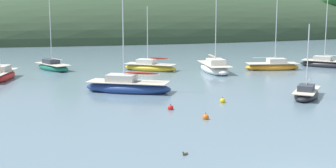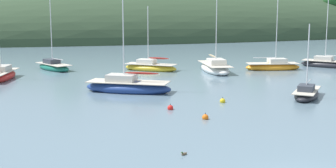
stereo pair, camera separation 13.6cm
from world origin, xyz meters
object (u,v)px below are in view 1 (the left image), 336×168
(sailboat_black_sloop, at_px, (128,87))
(sailboat_yellow_far, at_px, (306,94))
(duck_lone_right, at_px, (185,154))
(sailboat_blue_center, at_px, (326,64))
(sailboat_navy_dinghy, at_px, (273,66))
(mooring_buoy_outer, at_px, (171,108))
(sailboat_white_near, at_px, (150,67))
(mooring_buoy_inner, at_px, (223,101))
(sailboat_orange_cutter, at_px, (53,67))
(sailboat_grey_yawl, at_px, (214,68))
(mooring_buoy_channel, at_px, (206,117))

(sailboat_black_sloop, distance_m, sailboat_yellow_far, 15.31)
(sailboat_black_sloop, bearing_deg, duck_lone_right, -94.50)
(sailboat_blue_center, xyz_separation_m, sailboat_navy_dinghy, (-7.74, -0.11, 0.00))
(mooring_buoy_outer, bearing_deg, sailboat_white_near, 77.76)
(mooring_buoy_inner, bearing_deg, sailboat_orange_cutter, 114.69)
(sailboat_grey_yawl, relative_size, mooring_buoy_outer, 21.72)
(mooring_buoy_outer, bearing_deg, mooring_buoy_channel, -69.92)
(mooring_buoy_inner, xyz_separation_m, mooring_buoy_channel, (-3.43, -4.67, 0.00))
(sailboat_grey_yawl, distance_m, sailboat_black_sloop, 15.70)
(sailboat_grey_yawl, distance_m, mooring_buoy_outer, 20.79)
(sailboat_navy_dinghy, relative_size, mooring_buoy_inner, 17.95)
(sailboat_yellow_far, bearing_deg, sailboat_blue_center, 48.95)
(sailboat_orange_cutter, distance_m, mooring_buoy_channel, 29.58)
(sailboat_yellow_far, xyz_separation_m, duck_lone_right, (-14.91, -11.10, -0.28))
(sailboat_blue_center, distance_m, sailboat_white_near, 22.20)
(sailboat_orange_cutter, xyz_separation_m, sailboat_yellow_far, (18.46, -24.28, -0.04))
(sailboat_grey_yawl, height_order, sailboat_orange_cutter, sailboat_grey_yawl)
(sailboat_blue_center, relative_size, duck_lone_right, 22.25)
(sailboat_yellow_far, relative_size, mooring_buoy_channel, 11.66)
(sailboat_navy_dinghy, bearing_deg, sailboat_blue_center, 0.85)
(sailboat_grey_yawl, xyz_separation_m, mooring_buoy_channel, (-10.00, -20.99, -0.35))
(sailboat_black_sloop, height_order, duck_lone_right, sailboat_black_sloop)
(mooring_buoy_channel, distance_m, duck_lone_right, 7.90)
(sailboat_blue_center, xyz_separation_m, sailboat_grey_yawl, (-15.11, 0.35, 0.07))
(sailboat_blue_center, xyz_separation_m, sailboat_yellow_far, (-14.22, -16.33, -0.06))
(mooring_buoy_outer, bearing_deg, sailboat_navy_dinghy, 42.30)
(sailboat_blue_center, distance_m, mooring_buoy_outer, 31.46)
(sailboat_black_sloop, distance_m, duck_lone_right, 18.46)
(sailboat_grey_yawl, relative_size, duck_lone_right, 28.56)
(sailboat_navy_dinghy, relative_size, sailboat_yellow_far, 1.54)
(mooring_buoy_outer, bearing_deg, duck_lone_right, -104.80)
(sailboat_orange_cutter, height_order, mooring_buoy_channel, sailboat_orange_cutter)
(sailboat_black_sloop, bearing_deg, mooring_buoy_outer, -80.95)
(mooring_buoy_channel, xyz_separation_m, mooring_buoy_outer, (-1.30, 3.54, 0.00))
(sailboat_white_near, height_order, duck_lone_right, sailboat_white_near)
(sailboat_white_near, distance_m, duck_lone_right, 32.12)
(mooring_buoy_channel, bearing_deg, sailboat_white_near, 82.45)
(sailboat_grey_yawl, relative_size, sailboat_white_near, 1.51)
(sailboat_grey_yawl, relative_size, sailboat_yellow_far, 1.86)
(sailboat_white_near, xyz_separation_m, mooring_buoy_outer, (-4.54, -20.95, -0.28))
(mooring_buoy_inner, relative_size, mooring_buoy_outer, 1.00)
(sailboat_blue_center, distance_m, sailboat_grey_yawl, 15.12)
(sailboat_orange_cutter, bearing_deg, mooring_buoy_channel, -75.17)
(sailboat_navy_dinghy, bearing_deg, sailboat_orange_cutter, 162.09)
(sailboat_orange_cutter, relative_size, sailboat_yellow_far, 1.37)
(sailboat_orange_cutter, bearing_deg, duck_lone_right, -84.28)
(mooring_buoy_channel, relative_size, mooring_buoy_outer, 1.00)
(sailboat_blue_center, height_order, mooring_buoy_outer, sailboat_blue_center)
(sailboat_blue_center, distance_m, duck_lone_right, 40.03)
(sailboat_grey_yawl, xyz_separation_m, sailboat_orange_cutter, (-17.57, 7.60, -0.09))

